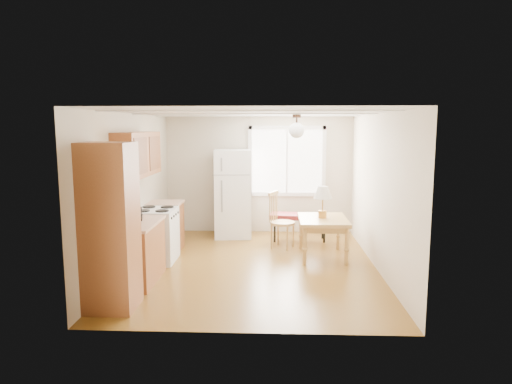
# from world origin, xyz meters

# --- Properties ---
(room_shell) EXTENTS (4.60, 5.60, 2.62)m
(room_shell) POSITION_xyz_m (0.00, 0.00, 1.25)
(room_shell) COLOR #573711
(room_shell) RESTS_ON ground
(kitchen_run) EXTENTS (0.65, 3.40, 2.20)m
(kitchen_run) POSITION_xyz_m (-1.72, -0.63, 0.84)
(kitchen_run) COLOR brown
(kitchen_run) RESTS_ON ground
(window_unit) EXTENTS (1.64, 0.05, 1.51)m
(window_unit) POSITION_xyz_m (0.60, 2.47, 1.55)
(window_unit) COLOR white
(window_unit) RESTS_ON room_shell
(pendant_light) EXTENTS (0.26, 0.26, 0.40)m
(pendant_light) POSITION_xyz_m (0.70, 0.40, 2.24)
(pendant_light) COLOR #301F15
(pendant_light) RESTS_ON room_shell
(refrigerator) EXTENTS (0.80, 0.80, 1.81)m
(refrigerator) POSITION_xyz_m (-0.53, 2.05, 0.91)
(refrigerator) COLOR white
(refrigerator) RESTS_ON ground
(bench) EXTENTS (1.22, 0.57, 0.54)m
(bench) POSITION_xyz_m (0.84, 1.73, 0.48)
(bench) COLOR maroon
(bench) RESTS_ON ground
(dining_table) EXTENTS (0.84, 1.11, 0.69)m
(dining_table) POSITION_xyz_m (1.19, 0.58, 0.59)
(dining_table) COLOR #A97E41
(dining_table) RESTS_ON ground
(chair) EXTENTS (0.52, 0.52, 1.06)m
(chair) POSITION_xyz_m (0.40, 1.19, 0.61)
(chair) COLOR #A97E41
(chair) RESTS_ON ground
(table_lamp) EXTENTS (0.32, 0.32, 0.56)m
(table_lamp) POSITION_xyz_m (1.18, 0.61, 1.10)
(table_lamp) COLOR #B6853A
(table_lamp) RESTS_ON dining_table
(coffee_maker) EXTENTS (0.21, 0.25, 0.34)m
(coffee_maker) POSITION_xyz_m (-1.72, -0.72, 1.02)
(coffee_maker) COLOR black
(coffee_maker) RESTS_ON kitchen_run
(kettle) EXTENTS (0.10, 0.10, 0.20)m
(kettle) POSITION_xyz_m (-1.79, -0.47, 0.98)
(kettle) COLOR red
(kettle) RESTS_ON kitchen_run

